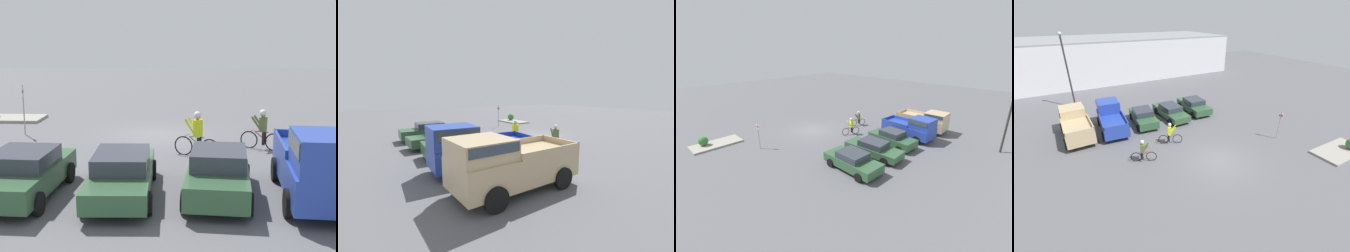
{
  "view_description": "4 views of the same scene",
  "coord_description": "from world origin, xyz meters",
  "views": [
    {
      "loc": [
        -1.5,
        21.22,
        4.71
      ],
      "look_at": [
        -0.71,
        3.9,
        1.2
      ],
      "focal_mm": 50.0,
      "sensor_mm": 36.0,
      "label": 1
    },
    {
      "loc": [
        -14.53,
        13.21,
        3.65
      ],
      "look_at": [
        -0.71,
        3.9,
        1.2
      ],
      "focal_mm": 24.0,
      "sensor_mm": 36.0,
      "label": 2
    },
    {
      "loc": [
        14.05,
        17.83,
        8.38
      ],
      "look_at": [
        -0.71,
        3.9,
        1.2
      ],
      "focal_mm": 24.0,
      "sensor_mm": 36.0,
      "label": 3
    },
    {
      "loc": [
        -8.42,
        -9.91,
        9.02
      ],
      "look_at": [
        -0.71,
        3.9,
        1.2
      ],
      "focal_mm": 24.0,
      "sensor_mm": 36.0,
      "label": 4
    }
  ],
  "objects": [
    {
      "name": "cyclist_1",
      "position": [
        -4.47,
        2.56,
        0.84
      ],
      "size": [
        1.63,
        0.77,
        1.67
      ],
      "color": "black",
      "rests_on": "ground_plane"
    },
    {
      "name": "sedan_0",
      "position": [
        -2.36,
        8.24,
        0.71
      ],
      "size": [
        2.16,
        4.34,
        1.42
      ],
      "color": "#2D5133",
      "rests_on": "ground_plane"
    },
    {
      "name": "cyclist_0",
      "position": [
        -1.81,
        3.81,
        0.89
      ],
      "size": [
        1.72,
        0.81,
        1.78
      ],
      "color": "black",
      "rests_on": "ground_plane"
    },
    {
      "name": "curb_island",
      "position": [
        8.47,
        -3.35,
        0.07
      ],
      "size": [
        4.08,
        2.05,
        0.15
      ],
      "primitive_type": "cube",
      "color": "gray",
      "rests_on": "ground_plane"
    },
    {
      "name": "pickup_truck_0",
      "position": [
        -7.97,
        8.71,
        1.13
      ],
      "size": [
        2.37,
        4.96,
        2.15
      ],
      "color": "tan",
      "rests_on": "ground_plane"
    },
    {
      "name": "sedan_2",
      "position": [
        3.24,
        8.47,
        0.7
      ],
      "size": [
        2.15,
        4.41,
        1.37
      ],
      "color": "#2D5133",
      "rests_on": "ground_plane"
    },
    {
      "name": "fire_lane_sign",
      "position": [
        6.11,
        0.3,
        1.41
      ],
      "size": [
        0.08,
        0.3,
        2.34
      ],
      "color": "#9E9EA3",
      "rests_on": "ground_plane"
    },
    {
      "name": "pickup_truck_1",
      "position": [
        -5.13,
        8.73,
        1.13
      ],
      "size": [
        2.44,
        5.05,
        2.21
      ],
      "color": "#233D9E",
      "rests_on": "ground_plane"
    },
    {
      "name": "ground_plane",
      "position": [
        0.0,
        0.0,
        0.0
      ],
      "size": [
        80.0,
        80.0,
        0.0
      ],
      "primitive_type": "plane",
      "color": "#56565B"
    },
    {
      "name": "sedan_1",
      "position": [
        0.44,
        8.25,
        0.67
      ],
      "size": [
        2.02,
        4.79,
        1.3
      ],
      "color": "#2D5133",
      "rests_on": "ground_plane"
    },
    {
      "name": "shrub",
      "position": [
        9.37,
        -3.64,
        0.55
      ],
      "size": [
        0.8,
        0.8,
        0.8
      ],
      "color": "#337033",
      "rests_on": "curb_island"
    }
  ]
}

